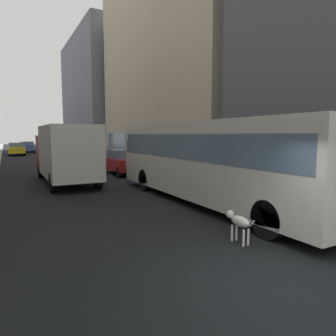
{
  "coord_description": "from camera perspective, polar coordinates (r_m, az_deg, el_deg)",
  "views": [
    {
      "loc": [
        -4.03,
        -3.52,
        2.59
      ],
      "look_at": [
        1.12,
        6.36,
        1.4
      ],
      "focal_mm": 33.33,
      "sensor_mm": 36.0,
      "label": 1
    }
  ],
  "objects": [
    {
      "name": "ground_plane",
      "position": [
        38.81,
        -21.53,
        1.83
      ],
      "size": [
        120.0,
        120.0,
        0.0
      ],
      "primitive_type": "plane",
      "color": "black"
    },
    {
      "name": "sidewalk_right",
      "position": [
        39.81,
        -13.35,
        2.29
      ],
      "size": [
        2.4,
        110.0,
        0.15
      ],
      "primitive_type": "cube",
      "color": "gray",
      "rests_on": "ground"
    },
    {
      "name": "building_right_mid",
      "position": [
        35.38,
        1.53,
        27.86
      ],
      "size": [
        8.11,
        23.98,
        31.46
      ],
      "color": "#B2A893",
      "rests_on": "ground"
    },
    {
      "name": "building_right_far",
      "position": [
        56.55,
        -11.27,
        12.92
      ],
      "size": [
        10.87,
        23.89,
        18.89
      ],
      "color": "slate",
      "rests_on": "ground"
    },
    {
      "name": "transit_bus",
      "position": [
        11.89,
        7.62,
        2.12
      ],
      "size": [
        2.78,
        11.53,
        3.05
      ],
      "color": "silver",
      "rests_on": "ground"
    },
    {
      "name": "car_blue_hatchback",
      "position": [
        51.1,
        -24.4,
        3.56
      ],
      "size": [
        1.91,
        4.66,
        1.62
      ],
      "color": "#4C6BB7",
      "rests_on": "ground"
    },
    {
      "name": "car_red_coupe",
      "position": [
        20.83,
        -8.29,
        1.15
      ],
      "size": [
        1.8,
        4.15,
        1.62
      ],
      "color": "red",
      "rests_on": "ground"
    },
    {
      "name": "car_yellow_taxi",
      "position": [
        44.24,
        -25.97,
        3.18
      ],
      "size": [
        1.89,
        4.62,
        1.62
      ],
      "color": "yellow",
      "rests_on": "ground"
    },
    {
      "name": "box_truck",
      "position": [
        17.54,
        -18.24,
        2.77
      ],
      "size": [
        2.3,
        7.5,
        3.05
      ],
      "color": "#A51919",
      "rests_on": "ground"
    },
    {
      "name": "dalmatian_dog",
      "position": [
        7.78,
        12.74,
        -9.53
      ],
      "size": [
        0.22,
        0.96,
        0.72
      ],
      "color": "white",
      "rests_on": "ground"
    },
    {
      "name": "pedestrian_in_coat",
      "position": [
        14.0,
        15.62,
        -0.61
      ],
      "size": [
        0.34,
        0.34,
        1.69
      ],
      "color": "#1E1E2D",
      "rests_on": "sidewalk_right"
    }
  ]
}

